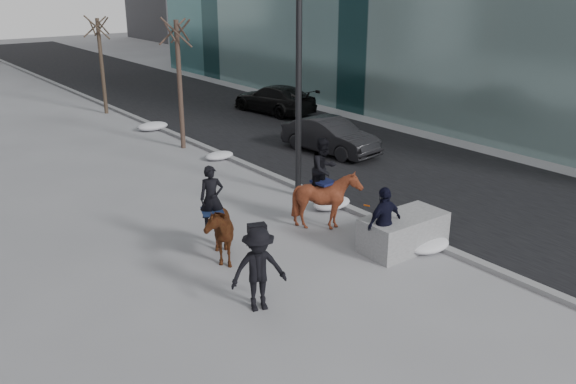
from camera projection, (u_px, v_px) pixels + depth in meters
ground at (319, 267)px, 14.02m from camera, size 120.00×120.00×0.00m
road at (294, 135)px, 25.51m from camera, size 8.00×90.00×0.01m
curb at (211, 150)px, 23.21m from camera, size 0.25×90.00×0.12m
planter at (403, 232)px, 14.85m from camera, size 2.17×1.10×0.86m
car_near at (330, 136)px, 22.81m from camera, size 1.87×4.11×1.31m
car_far at (274, 99)px, 29.50m from camera, size 2.40×4.83×1.35m
tree_near at (179, 79)px, 22.80m from camera, size 1.20×1.20×5.35m
tree_far at (101, 62)px, 28.76m from camera, size 1.20×1.20×4.96m
mounted_left at (216, 225)px, 14.21m from camera, size 1.38×1.91×2.24m
mounted_right at (326, 193)px, 15.90m from camera, size 1.38×1.52×2.43m
feeder at (384, 223)px, 14.26m from camera, size 1.03×0.86×1.75m
camera_crew at (259, 269)px, 11.99m from camera, size 1.28×0.98×1.75m
lamppost at (295, 26)px, 17.03m from camera, size 0.25×2.00×9.09m
snow_piles at (249, 168)px, 20.72m from camera, size 1.36×16.17×0.35m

